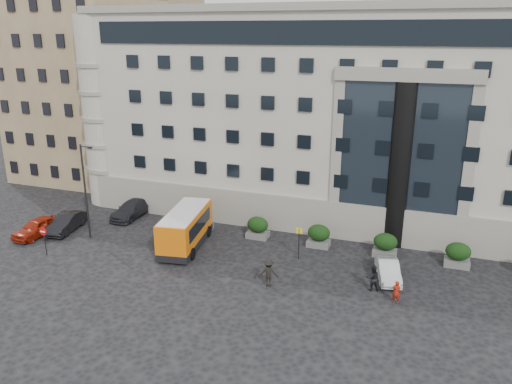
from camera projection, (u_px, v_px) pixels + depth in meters
ground at (205, 276)px, 35.27m from camera, size 120.00×120.00×0.00m
civic_building at (350, 109)px, 50.24m from camera, size 44.00×24.00×18.00m
entrance_column at (400, 167)px, 38.60m from camera, size 1.80×1.80×13.00m
apartment_near at (89, 90)px, 57.84m from camera, size 14.00×14.00×20.00m
apartment_far at (148, 70)px, 74.60m from camera, size 13.00×13.00×22.00m
hedge_a at (201, 220)px, 43.26m from camera, size 1.80×1.26×1.84m
hedge_b at (258, 227)px, 41.58m from camera, size 1.80×1.26×1.84m
hedge_c at (319, 236)px, 39.89m from camera, size 1.80×1.26×1.84m
hedge_d at (385, 245)px, 38.21m from camera, size 1.80×1.26×1.84m
hedge_e at (458, 254)px, 36.53m from camera, size 1.80×1.26×1.84m
street_lamp at (86, 188)px, 40.47m from camera, size 1.16×0.18×8.00m
bus_stop_sign at (299, 238)px, 37.43m from camera, size 0.50×0.08×2.52m
no_entry_sign at (44, 236)px, 38.04m from camera, size 0.64×0.16×2.32m
minibus at (185, 227)px, 39.71m from camera, size 3.60×7.45×2.98m
red_truck at (174, 174)px, 55.29m from camera, size 3.38×5.47×2.74m
parked_car_a at (38, 227)px, 42.03m from camera, size 2.36×4.70×1.54m
parked_car_b at (67, 223)px, 43.07m from camera, size 2.28×4.76×1.50m
parked_car_c at (132, 209)px, 46.36m from camera, size 2.15×5.14×1.48m
parked_car_d at (167, 190)px, 52.16m from camera, size 3.02×5.21×1.37m
white_taxi at (388, 270)px, 34.73m from camera, size 2.31×4.22×1.32m
pedestrian_a at (396, 292)px, 31.59m from camera, size 0.57×0.38×1.54m
pedestrian_b at (373, 278)px, 33.13m from camera, size 1.03×0.91×1.77m
pedestrian_c at (269, 273)px, 33.66m from camera, size 1.40×1.00×1.96m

